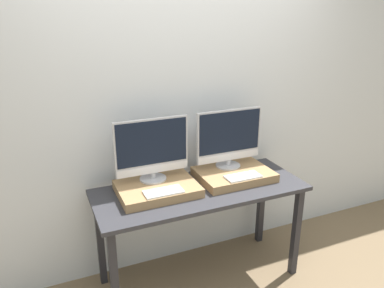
# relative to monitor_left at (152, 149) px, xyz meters

# --- Properties ---
(wall_back) EXTENTS (8.00, 0.04, 2.60)m
(wall_back) POSITION_rel_monitor_left_xyz_m (0.31, 0.22, 0.22)
(wall_back) COLOR silver
(wall_back) RESTS_ON ground_plane
(workbench) EXTENTS (1.54, 0.61, 0.78)m
(workbench) POSITION_rel_monitor_left_xyz_m (0.31, -0.15, -0.39)
(workbench) COLOR #2D2D33
(workbench) RESTS_ON ground_plane
(wooden_riser_left) EXTENTS (0.55, 0.41, 0.06)m
(wooden_riser_left) POSITION_rel_monitor_left_xyz_m (-0.00, -0.10, -0.27)
(wooden_riser_left) COLOR #99754C
(wooden_riser_left) RESTS_ON workbench
(monitor_left) EXTENTS (0.53, 0.19, 0.45)m
(monitor_left) POSITION_rel_monitor_left_xyz_m (0.00, 0.00, 0.00)
(monitor_left) COLOR #B2B2B7
(monitor_left) RESTS_ON wooden_riser_left
(keyboard_left) EXTENTS (0.26, 0.12, 0.01)m
(keyboard_left) POSITION_rel_monitor_left_xyz_m (-0.00, -0.23, -0.23)
(keyboard_left) COLOR silver
(keyboard_left) RESTS_ON wooden_riser_left
(wooden_riser_right) EXTENTS (0.55, 0.41, 0.06)m
(wooden_riser_right) POSITION_rel_monitor_left_xyz_m (0.61, -0.10, -0.27)
(wooden_riser_right) COLOR #99754C
(wooden_riser_right) RESTS_ON workbench
(monitor_right) EXTENTS (0.53, 0.19, 0.45)m
(monitor_right) POSITION_rel_monitor_left_xyz_m (0.61, 0.00, 0.00)
(monitor_right) COLOR #B2B2B7
(monitor_right) RESTS_ON wooden_riser_right
(keyboard_right) EXTENTS (0.26, 0.12, 0.01)m
(keyboard_right) POSITION_rel_monitor_left_xyz_m (0.61, -0.23, -0.23)
(keyboard_right) COLOR silver
(keyboard_right) RESTS_ON wooden_riser_right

